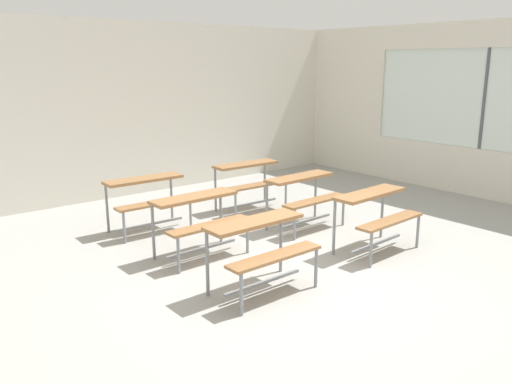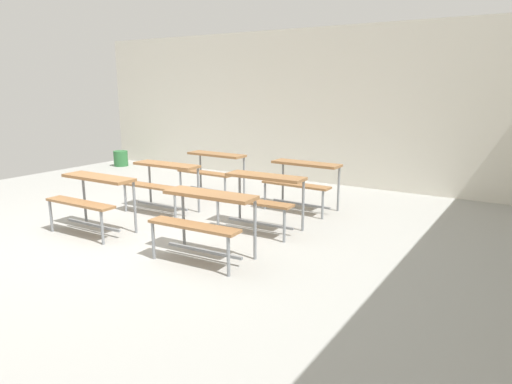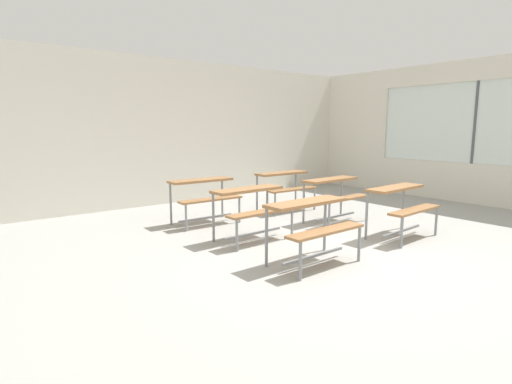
% 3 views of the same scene
% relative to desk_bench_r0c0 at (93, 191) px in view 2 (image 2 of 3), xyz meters
% --- Properties ---
extents(ground, '(10.00, 9.00, 0.05)m').
position_rel_desk_bench_r0c0_xyz_m(ground, '(0.46, 0.12, -0.59)').
color(ground, '#9E9E99').
extents(wall_back, '(10.00, 0.12, 3.00)m').
position_rel_desk_bench_r0c0_xyz_m(wall_back, '(0.46, 4.62, 0.94)').
color(wall_back, silver).
rests_on(wall_back, ground).
extents(desk_bench_r0c0, '(1.11, 0.60, 0.74)m').
position_rel_desk_bench_r0c0_xyz_m(desk_bench_r0c0, '(0.00, 0.00, 0.00)').
color(desk_bench_r0c0, olive).
rests_on(desk_bench_r0c0, ground).
extents(desk_bench_r0c1, '(1.13, 0.64, 0.74)m').
position_rel_desk_bench_r0c0_xyz_m(desk_bench_r0c1, '(1.86, 0.01, 0.00)').
color(desk_bench_r0c1, olive).
rests_on(desk_bench_r0c1, ground).
extents(desk_bench_r1c0, '(1.11, 0.61, 0.74)m').
position_rel_desk_bench_r0c0_xyz_m(desk_bench_r1c0, '(0.06, 1.24, 0.00)').
color(desk_bench_r1c0, olive).
rests_on(desk_bench_r1c0, ground).
extents(desk_bench_r1c1, '(1.12, 0.63, 0.74)m').
position_rel_desk_bench_r0c0_xyz_m(desk_bench_r1c1, '(1.84, 1.25, 0.00)').
color(desk_bench_r1c1, olive).
rests_on(desk_bench_r1c1, ground).
extents(desk_bench_r2c0, '(1.12, 0.62, 0.74)m').
position_rel_desk_bench_r0c0_xyz_m(desk_bench_r2c0, '(0.05, 2.53, 0.00)').
color(desk_bench_r2c0, olive).
rests_on(desk_bench_r2c0, ground).
extents(desk_bench_r2c1, '(1.12, 0.62, 0.74)m').
position_rel_desk_bench_r0c0_xyz_m(desk_bench_r2c1, '(1.83, 2.49, 0.00)').
color(desk_bench_r2c1, olive).
rests_on(desk_bench_r2c1, ground).
extents(trash_bin, '(0.34, 0.34, 0.37)m').
position_rel_desk_bench_r0c0_xyz_m(trash_bin, '(-3.74, 3.81, -0.38)').
color(trash_bin, '#2D6B38').
rests_on(trash_bin, ground).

